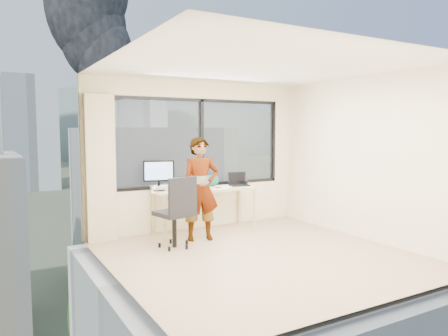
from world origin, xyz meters
TOP-DOWN VIEW (x-y plane):
  - floor at (0.00, 0.00)m, footprint 4.00×4.00m
  - ceiling at (0.00, 0.00)m, footprint 4.00×4.00m
  - wall_front at (0.00, -2.00)m, footprint 4.00×0.01m
  - wall_left at (-2.00, 0.00)m, footprint 0.01×4.00m
  - wall_right at (2.00, 0.00)m, footprint 0.01×4.00m
  - window_wall at (0.05, 2.00)m, footprint 3.30×0.16m
  - curtain at (-1.72, 1.88)m, footprint 0.45×0.14m
  - desk at (0.00, 1.66)m, footprint 1.80×0.60m
  - chair at (-0.87, 0.97)m, footprint 0.65×0.65m
  - person at (-0.33, 1.17)m, footprint 0.67×0.52m
  - monitor at (-0.80, 1.77)m, footprint 0.52×0.23m
  - game_console at (-0.72, 1.86)m, footprint 0.33×0.28m
  - laptop at (0.69, 1.65)m, footprint 0.40×0.41m
  - cellphone at (0.22, 1.59)m, footprint 0.12×0.08m
  - pen_cup at (0.80, 1.61)m, footprint 0.09×0.09m
  - handbag at (0.22, 1.82)m, footprint 0.29×0.18m
  - near_bldg_b at (12.00, 38.00)m, footprint 14.00×13.00m
  - near_bldg_c at (30.00, 28.00)m, footprint 12.00×10.00m
  - far_tower_b at (8.00, 120.00)m, footprint 13.00×13.00m
  - far_tower_c at (45.00, 140.00)m, footprint 15.00×15.00m
  - hill_b at (100.00, 320.00)m, footprint 300.00×220.00m
  - tree_b at (4.00, 18.00)m, footprint 7.60×7.60m
  - tree_c at (22.00, 40.00)m, footprint 8.40×8.40m
  - smoke_plume_b at (55.00, 170.00)m, footprint 30.00×18.00m

SIDE VIEW (x-z plane):
  - hill_b at x=100.00m, z-range -62.00..34.00m
  - tree_b at x=4.00m, z-range -14.00..-5.00m
  - near_bldg_c at x=30.00m, z-range -14.00..-4.00m
  - tree_c at x=22.00m, z-range -14.00..-4.00m
  - near_bldg_b at x=12.00m, z-range -14.00..2.00m
  - far_tower_c at x=45.00m, z-range -14.00..12.00m
  - floor at x=0.00m, z-range -0.01..0.01m
  - desk at x=0.00m, z-range 0.00..0.75m
  - chair at x=-0.87m, z-range 0.00..1.09m
  - cellphone at x=0.22m, z-range 0.75..0.76m
  - game_console at x=-0.72m, z-range 0.75..0.83m
  - pen_cup at x=0.80m, z-range 0.75..0.84m
  - person at x=-0.33m, z-range 0.00..1.64m
  - handbag at x=0.22m, z-range 0.75..0.96m
  - laptop at x=0.69m, z-range 0.75..0.97m
  - far_tower_b at x=8.00m, z-range -14.00..16.00m
  - monitor at x=-0.80m, z-range 0.75..1.26m
  - curtain at x=-1.72m, z-range 0.00..2.30m
  - wall_front at x=0.00m, z-range 0.00..2.60m
  - wall_left at x=-2.00m, z-range 0.00..2.60m
  - wall_right at x=2.00m, z-range 0.00..2.60m
  - window_wall at x=0.05m, z-range 0.75..2.30m
  - ceiling at x=0.00m, z-range 2.60..2.60m
  - smoke_plume_b at x=55.00m, z-range -8.00..62.00m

